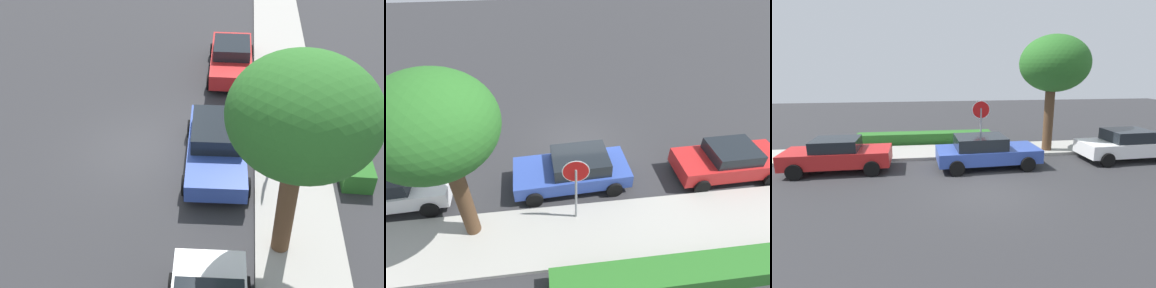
# 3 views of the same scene
# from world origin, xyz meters

# --- Properties ---
(ground_plane) EXTENTS (60.00, 60.00, 0.00)m
(ground_plane) POSITION_xyz_m (0.00, 0.00, 0.00)
(ground_plane) COLOR #2D2D30
(sidewalk_curb) EXTENTS (32.00, 2.44, 0.14)m
(sidewalk_curb) POSITION_xyz_m (0.00, 5.09, 0.07)
(sidewalk_curb) COLOR #9E9B93
(sidewalk_curb) RESTS_ON ground_plane
(stop_sign) EXTENTS (0.88, 0.08, 2.74)m
(stop_sign) POSITION_xyz_m (0.56, 4.40, 1.91)
(stop_sign) COLOR gray
(stop_sign) RESTS_ON ground_plane
(parked_car_blue) EXTENTS (4.54, 2.26, 1.41)m
(parked_car_blue) POSITION_xyz_m (0.45, 2.59, 0.72)
(parked_car_blue) COLOR #2D479E
(parked_car_blue) RESTS_ON ground_plane
(parked_car_red) EXTENTS (4.35, 2.02, 1.42)m
(parked_car_red) POSITION_xyz_m (-5.85, 2.84, 0.72)
(parked_car_red) COLOR red
(parked_car_red) RESTS_ON ground_plane
(parked_car_white) EXTENTS (4.35, 2.14, 1.45)m
(parked_car_white) POSITION_xyz_m (7.24, 2.79, 0.74)
(parked_car_white) COLOR white
(parked_car_white) RESTS_ON ground_plane
(street_tree_near_corner) EXTENTS (3.43, 3.43, 5.86)m
(street_tree_near_corner) POSITION_xyz_m (4.21, 4.56, 4.42)
(street_tree_near_corner) COLOR #513823
(street_tree_near_corner) RESTS_ON ground_plane
(front_yard_hedge) EXTENTS (7.59, 0.95, 0.69)m
(front_yard_hedge) POSITION_xyz_m (-2.18, 7.04, 0.35)
(front_yard_hedge) COLOR #286623
(front_yard_hedge) RESTS_ON ground_plane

